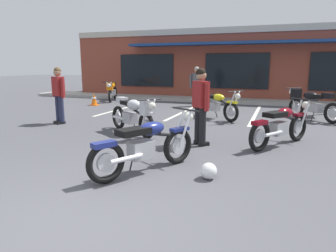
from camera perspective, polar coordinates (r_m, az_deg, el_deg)
name	(u,v)px	position (r m, az deg, el deg)	size (l,w,h in m)	color
ground_plane	(181,142)	(7.04, 2.43, -2.96)	(80.00, 80.00, 0.00)	#47474C
sidewalk_kerb	(233,100)	(15.06, 12.13, 4.71)	(22.00, 1.80, 0.14)	#A8A59E
brick_storefront_building	(244,64)	(18.47, 13.95, 11.11)	(17.99, 6.90, 3.55)	brown
painted_stall_lines	(219,112)	(11.54, 9.58, 2.52)	(7.93, 4.80, 0.01)	silver
motorcycle_foreground_classic	(146,145)	(4.96, -4.08, -3.54)	(1.28, 1.91, 0.98)	black
motorcycle_red_sportbike	(133,114)	(7.74, -6.48, 2.28)	(1.83, 1.41, 0.98)	black
motorcycle_black_cruiser	(112,90)	(15.28, -10.37, 6.59)	(1.06, 2.01, 0.98)	black
motorcycle_silver_naked	(281,125)	(7.02, 20.35, 0.18)	(1.37, 1.86, 0.98)	black
motorcycle_blue_standard	(311,103)	(10.89, 25.15, 3.88)	(1.61, 1.70, 0.98)	black
motorcycle_green_cafe_racer	(216,105)	(10.08, 8.90, 3.93)	(1.79, 1.48, 0.98)	black
person_in_black_shirt	(201,102)	(6.62, 6.12, 4.46)	(0.49, 0.50, 1.68)	black
person_in_shorts_foreground	(197,84)	(13.14, 5.37, 7.84)	(0.59, 0.38, 1.68)	black
person_by_back_row	(59,92)	(9.66, -19.76, 6.00)	(0.59, 0.38, 1.68)	black
helmet_on_pavement	(209,171)	(4.80, 7.60, -8.31)	(0.26, 0.26, 0.26)	silver
traffic_cone	(94,99)	(13.80, -13.64, 4.85)	(0.34, 0.34, 0.53)	orange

